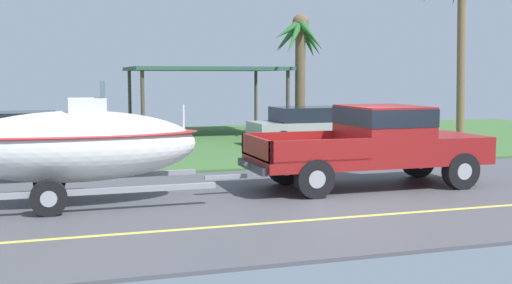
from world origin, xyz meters
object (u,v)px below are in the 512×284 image
(boat_on_trailer, at_px, (74,146))
(carport_awning, at_px, (205,71))
(pickup_truck_towing, at_px, (381,141))
(parked_sedan_far, at_px, (316,127))
(palm_tree_mid, at_px, (300,46))
(parked_sedan_near, at_px, (18,135))

(boat_on_trailer, xyz_separation_m, carport_awning, (5.52, 12.67, 1.54))
(pickup_truck_towing, xyz_separation_m, parked_sedan_far, (1.80, 7.90, -0.33))
(boat_on_trailer, relative_size, palm_tree_mid, 1.25)
(boat_on_trailer, distance_m, parked_sedan_near, 7.88)
(pickup_truck_towing, relative_size, parked_sedan_far, 1.16)
(palm_tree_mid, bearing_deg, parked_sedan_far, -99.97)
(parked_sedan_near, xyz_separation_m, carport_awning, (6.93, 4.93, 1.99))
(parked_sedan_near, relative_size, carport_awning, 0.74)
(parked_sedan_far, height_order, carport_awning, carport_awning)
(boat_on_trailer, xyz_separation_m, parked_sedan_far, (8.38, 7.90, -0.45))
(boat_on_trailer, bearing_deg, pickup_truck_towing, 0.00)
(pickup_truck_towing, distance_m, parked_sedan_near, 11.12)
(parked_sedan_far, distance_m, carport_awning, 5.90)
(parked_sedan_near, bearing_deg, boat_on_trailer, -79.71)
(pickup_truck_towing, height_order, parked_sedan_near, pickup_truck_towing)
(carport_awning, bearing_deg, parked_sedan_far, -59.07)
(parked_sedan_far, height_order, palm_tree_mid, palm_tree_mid)
(boat_on_trailer, distance_m, parked_sedan_far, 11.52)
(pickup_truck_towing, relative_size, palm_tree_mid, 1.13)
(boat_on_trailer, relative_size, parked_sedan_far, 1.28)
(pickup_truck_towing, distance_m, parked_sedan_far, 8.11)
(pickup_truck_towing, bearing_deg, parked_sedan_near, 135.88)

